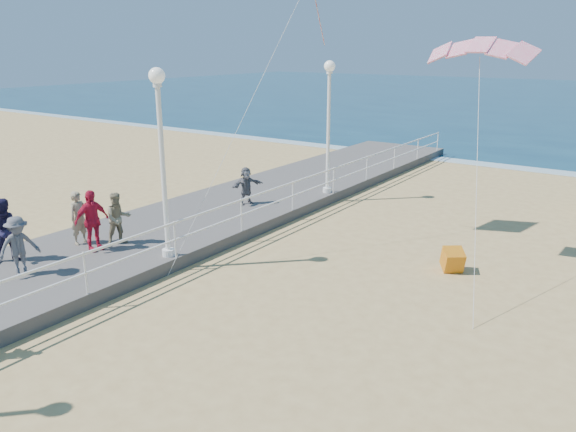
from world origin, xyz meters
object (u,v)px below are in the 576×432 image
Objects in this scene: box_kite at (452,262)px; spectator_1 at (118,219)px; spectator_5 at (246,186)px; spectator_2 at (19,246)px; lamp_post_far at (329,114)px; spectator_6 at (79,218)px; spectator_3 at (92,221)px; spectator_7 at (7,230)px; lamp_post_mid at (161,145)px.

spectator_1 is at bearing 171.19° from box_kite.
spectator_1 is at bearing -162.51° from spectator_5.
lamp_post_far is at bearing 1.97° from spectator_2.
spectator_6 is at bearing 143.37° from spectator_1.
spectator_1 is 0.83m from spectator_3.
spectator_6 is 0.90× the size of spectator_7.
lamp_post_mid is 3.21× the size of spectator_6.
lamp_post_mid is at bearing -75.88° from spectator_6.
lamp_post_far is 2.89× the size of spectator_7.
spectator_2 is 8.94m from spectator_5.
lamp_post_far is at bearing 110.59° from box_kite.
box_kite is at bearing -52.83° from spectator_3.
lamp_post_mid is 9.00m from lamp_post_far.
spectator_2 is (-0.17, -3.11, -0.00)m from spectator_1.
spectator_6 is (-0.84, 2.45, 0.02)m from spectator_2.
spectator_6 reaches higher than box_kite.
spectator_7 is at bearing -105.71° from lamp_post_far.
spectator_2 is at bearing -162.52° from spectator_5.
spectator_5 is 2.40× the size of box_kite.
spectator_2 is at bearing -84.14° from spectator_7.
spectator_7 is (-1.35, -2.72, 0.11)m from spectator_1.
lamp_post_far reaches higher than spectator_2.
spectator_2 is (-2.16, -12.23, -2.45)m from lamp_post_far.
lamp_post_mid is at bearing -60.70° from spectator_3.
lamp_post_far reaches higher than spectator_1.
spectator_7 reaches higher than spectator_5.
lamp_post_far is at bearing 8.32° from spectator_7.
spectator_7 reaches higher than spectator_6.
spectator_6 is at bearing 171.77° from box_kite.
spectator_3 reaches higher than spectator_5.
lamp_post_far reaches higher than spectator_6.
lamp_post_far is 3.27× the size of spectator_1.
spectator_3 is 1.11× the size of spectator_6.
lamp_post_mid is 3.69× the size of spectator_5.
lamp_post_mid reaches higher than spectator_5.
lamp_post_far reaches higher than box_kite.
spectator_7 is at bearing 179.40° from box_kite.
spectator_2 is 0.98× the size of spectator_6.
spectator_3 is at bearing -100.26° from spectator_6.
box_kite is (8.56, -1.22, -0.82)m from spectator_5.
lamp_post_far is at bearing -5.98° from spectator_5.
spectator_2 is 0.88× the size of spectator_7.
spectator_1 is at bearing -102.26° from lamp_post_far.
box_kite is (10.23, 7.32, -1.02)m from spectator_7.
spectator_6 is at bearing -165.53° from lamp_post_mid.
spectator_3 is (-2.18, -9.92, -2.34)m from lamp_post_far.
lamp_post_mid is 8.89m from box_kite.
spectator_7 is at bearing 174.23° from spectator_1.
spectator_7 is 12.62m from box_kite.
lamp_post_far is at bearing -5.95° from spectator_3.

